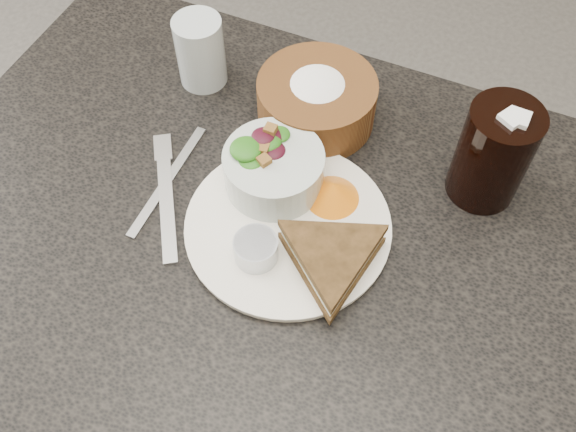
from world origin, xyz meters
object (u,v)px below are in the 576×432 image
(salad_bowl, at_px, (274,164))
(bread_basket, at_px, (317,95))
(water_glass, at_px, (200,51))
(dinner_plate, at_px, (288,227))
(dining_table, at_px, (285,350))
(cola_glass, at_px, (494,151))
(dressing_ramekin, at_px, (256,249))
(sandwich, at_px, (332,259))

(salad_bowl, xyz_separation_m, bread_basket, (0.00, 0.13, -0.00))
(salad_bowl, bearing_deg, water_glass, 141.92)
(dinner_plate, height_order, water_glass, water_glass)
(dining_table, relative_size, water_glass, 9.55)
(salad_bowl, xyz_separation_m, cola_glass, (0.25, 0.11, 0.03))
(dressing_ramekin, xyz_separation_m, water_glass, (-0.20, 0.25, 0.03))
(salad_bowl, relative_size, bread_basket, 0.78)
(bread_basket, xyz_separation_m, water_glass, (-0.18, 0.01, 0.01))
(sandwich, height_order, salad_bowl, salad_bowl)
(dining_table, distance_m, sandwich, 0.41)
(dressing_ramekin, bearing_deg, cola_glass, 44.58)
(dinner_plate, bearing_deg, water_glass, 138.95)
(dinner_plate, bearing_deg, cola_glass, 38.24)
(dinner_plate, height_order, salad_bowl, salad_bowl)
(dining_table, distance_m, dressing_ramekin, 0.40)
(dining_table, xyz_separation_m, dinner_plate, (0.00, 0.01, 0.38))
(dinner_plate, bearing_deg, dressing_ramekin, -106.37)
(sandwich, xyz_separation_m, bread_basket, (-0.11, 0.22, 0.02))
(bread_basket, distance_m, water_glass, 0.18)
(salad_bowl, distance_m, water_glass, 0.23)
(dining_table, distance_m, water_glass, 0.52)
(dining_table, relative_size, dressing_ramekin, 18.72)
(salad_bowl, height_order, water_glass, water_glass)
(cola_glass, relative_size, water_glass, 1.45)
(sandwich, height_order, water_glass, water_glass)
(sandwich, distance_m, dressing_ramekin, 0.09)
(dinner_plate, height_order, cola_glass, cola_glass)
(salad_bowl, bearing_deg, dining_table, -57.58)
(dinner_plate, height_order, sandwich, sandwich)
(dressing_ramekin, height_order, water_glass, water_glass)
(water_glass, bearing_deg, dining_table, -43.14)
(dinner_plate, distance_m, water_glass, 0.30)
(salad_bowl, bearing_deg, dressing_ramekin, -76.49)
(dining_table, bearing_deg, dinner_plate, 89.56)
(dinner_plate, distance_m, bread_basket, 0.19)
(cola_glass, bearing_deg, dinner_plate, -141.76)
(dressing_ramekin, bearing_deg, bread_basket, 95.29)
(sandwich, height_order, dressing_ramekin, sandwich)
(cola_glass, bearing_deg, water_glass, 175.72)
(dining_table, relative_size, sandwich, 6.60)
(salad_bowl, bearing_deg, sandwich, -37.52)
(cola_glass, bearing_deg, dining_table, -139.34)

